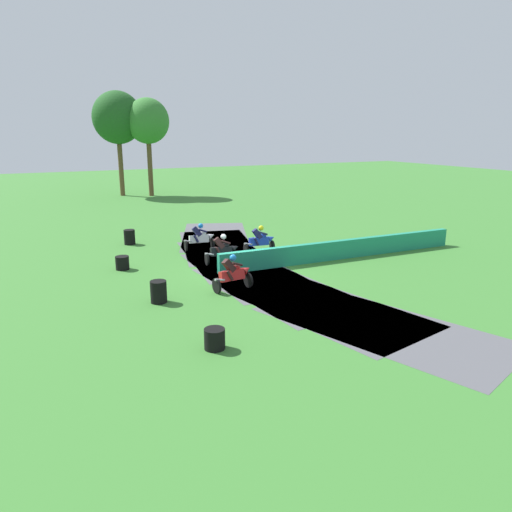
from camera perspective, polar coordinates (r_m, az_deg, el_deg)
The scene contains 13 objects.
ground_plane at distance 21.23m, azimuth -1.17°, elevation -1.76°, with size 120.00×120.00×0.00m, color #38752D.
track_asphalt at distance 21.46m, azimuth 0.27°, elevation -1.57°, with size 6.72×23.66×0.01m.
safety_barrier at distance 23.60m, azimuth 10.36°, elevation 0.81°, with size 0.30×12.92×0.90m, color #1E8466.
motorcycle_lead_white at distance 24.98m, azimuth -6.61°, elevation 2.19°, with size 1.71×0.89×1.43m.
motorcycle_chase_blue at distance 24.20m, azimuth 0.51°, elevation 1.91°, with size 1.71×0.85×1.42m.
motorcycle_trailing_black at distance 22.28m, azimuth -3.94°, elevation 0.75°, with size 1.71×0.87×1.43m.
motorcycle_fourth_red at distance 18.61m, azimuth -2.69°, elevation -2.05°, with size 1.68×0.87×1.43m.
tire_stack_near at distance 27.00m, azimuth -14.73°, elevation 2.19°, with size 0.59×0.59×0.80m.
tire_stack_mid_a at distance 22.17m, azimuth -15.53°, elevation -0.79°, with size 0.59×0.59×0.60m.
tire_stack_mid_b at distance 17.62m, azimuth -11.45°, elevation -4.16°, with size 0.58×0.58×0.80m.
tire_stack_far at distance 13.81m, azimuth -4.92°, elevation -9.73°, with size 0.59×0.59×0.60m.
tree_far_left at distance 47.66m, azimuth -16.06°, elevation 15.41°, with size 4.54×4.54×9.54m.
tree_far_right at distance 46.84m, azimuth -12.70°, elevation 15.25°, with size 3.92×3.92×8.92m.
Camera 1 is at (-8.53, -18.50, 5.97)m, focal length 33.82 mm.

